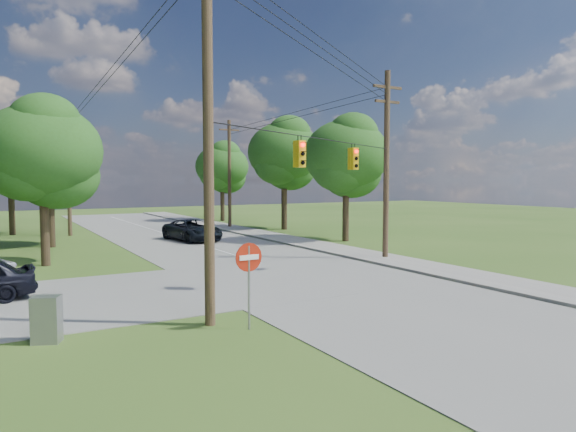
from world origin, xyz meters
TOP-DOWN VIEW (x-y plane):
  - ground at (0.00, 0.00)m, footprint 140.00×140.00m
  - main_road at (2.00, 5.00)m, footprint 10.00×100.00m
  - sidewalk_east at (8.70, 5.00)m, footprint 2.60×100.00m
  - pole_sw at (-4.60, 0.40)m, footprint 2.00×0.32m
  - pole_ne at (8.90, 8.00)m, footprint 2.00×0.32m
  - pole_north_e at (8.90, 30.00)m, footprint 2.00×0.32m
  - pole_north_w at (-5.00, 30.00)m, footprint 2.00×0.32m
  - power_lines at (1.50, 11.54)m, footprint 13.93×29.62m
  - traffic_signals at (2.55, 4.43)m, footprint 4.91×3.27m
  - tree_w_near at (-8.00, 15.00)m, footprint 6.00×6.00m
  - tree_w_mid at (-7.00, 23.00)m, footprint 6.40×6.40m
  - tree_w_far at (-9.00, 33.00)m, footprint 6.00×6.00m
  - tree_e_near at (12.00, 16.00)m, footprint 6.20×6.20m
  - tree_e_mid at (12.50, 26.00)m, footprint 6.60×6.60m
  - tree_e_far at (11.50, 38.00)m, footprint 5.80×5.80m
  - car_main_north at (2.30, 21.64)m, footprint 3.40×5.88m
  - control_cabinet at (-9.11, 1.00)m, footprint 0.86×0.76m
  - do_not_enter_sign at (-3.77, -0.63)m, footprint 0.87×0.09m

SIDE VIEW (x-z plane):
  - ground at x=0.00m, z-range 0.00..0.00m
  - main_road at x=2.00m, z-range 0.00..0.03m
  - sidewalk_east at x=8.70m, z-range 0.00..0.12m
  - control_cabinet at x=-9.11m, z-range 0.00..1.29m
  - car_main_north at x=2.30m, z-range 0.03..1.57m
  - do_not_enter_sign at x=-3.77m, z-range 0.58..3.18m
  - pole_north_e at x=8.90m, z-range 0.13..10.13m
  - pole_north_w at x=-5.00m, z-range 0.13..10.13m
  - pole_ne at x=8.90m, z-range 0.22..10.72m
  - traffic_signals at x=2.55m, z-range 4.97..6.02m
  - tree_e_far at x=11.50m, z-range 1.76..10.08m
  - tree_w_near at x=-8.00m, z-range 1.72..10.12m
  - pole_sw at x=-4.60m, z-range 0.23..12.23m
  - tree_w_far at x=-9.00m, z-range 1.89..10.62m
  - tree_e_near at x=12.00m, z-range 1.85..10.66m
  - tree_w_mid at x=-7.00m, z-range 1.97..11.19m
  - tree_e_mid at x=12.50m, z-range 2.09..11.73m
  - power_lines at x=1.50m, z-range 6.69..11.62m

